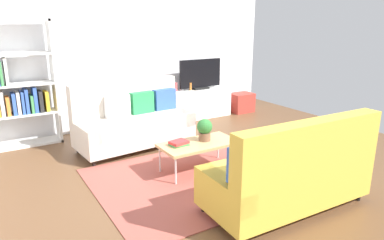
{
  "coord_description": "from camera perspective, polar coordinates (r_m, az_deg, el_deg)",
  "views": [
    {
      "loc": [
        -2.55,
        -3.85,
        2.06
      ],
      "look_at": [
        0.03,
        0.38,
        0.65
      ],
      "focal_mm": 32.63,
      "sensor_mm": 36.0,
      "label": 1
    }
  ],
  "objects": [
    {
      "name": "potted_plant",
      "position": [
        4.93,
        2.08,
        -1.48
      ],
      "size": [
        0.22,
        0.22,
        0.31
      ],
      "color": "brown",
      "rests_on": "coffee_table"
    },
    {
      "name": "tv",
      "position": [
        7.55,
        1.36,
        7.43
      ],
      "size": [
        1.0,
        0.2,
        0.64
      ],
      "color": "black",
      "rests_on": "tv_console"
    },
    {
      "name": "wall_far",
      "position": [
        7.15,
        -10.51,
        10.71
      ],
      "size": [
        6.4,
        0.12,
        2.9
      ],
      "primitive_type": "cube",
      "color": "silver",
      "rests_on": "ground_plane"
    },
    {
      "name": "couch_green",
      "position": [
        4.03,
        15.63,
        -8.31
      ],
      "size": [
        1.93,
        0.9,
        1.1
      ],
      "rotation": [
        0.0,
        0.0,
        -0.03
      ],
      "color": "gold",
      "rests_on": "ground_plane"
    },
    {
      "name": "coffee_table",
      "position": [
        4.9,
        1.13,
        -4.02
      ],
      "size": [
        1.1,
        0.56,
        0.42
      ],
      "color": "tan",
      "rests_on": "ground_plane"
    },
    {
      "name": "area_rug",
      "position": [
        4.86,
        1.88,
        -9.1
      ],
      "size": [
        2.9,
        2.2,
        0.01
      ],
      "primitive_type": "cube",
      "color": "#9E4C42",
      "rests_on": "ground_plane"
    },
    {
      "name": "table_book_0",
      "position": [
        4.78,
        -2.15,
        -4.01
      ],
      "size": [
        0.24,
        0.18,
        0.03
      ],
      "primitive_type": "cube",
      "rotation": [
        0.0,
        0.0,
        -0.0
      ],
      "color": "#3F8C4C",
      "rests_on": "coffee_table"
    },
    {
      "name": "vase_1",
      "position": [
        7.44,
        -1.7,
        5.39
      ],
      "size": [
        0.1,
        0.1,
        0.14
      ],
      "primitive_type": "cylinder",
      "color": "silver",
      "rests_on": "tv_console"
    },
    {
      "name": "bookshelf",
      "position": [
        6.44,
        -26.52,
        4.58
      ],
      "size": [
        1.1,
        0.36,
        2.1
      ],
      "color": "white",
      "rests_on": "ground_plane"
    },
    {
      "name": "bottle_0",
      "position": [
        7.44,
        -0.25,
        5.5
      ],
      "size": [
        0.05,
        0.05,
        0.16
      ],
      "primitive_type": "cylinder",
      "color": "orange",
      "rests_on": "tv_console"
    },
    {
      "name": "ground_plane",
      "position": [
        5.05,
        2.01,
        -8.18
      ],
      "size": [
        7.68,
        7.68,
        0.0
      ],
      "primitive_type": "plane",
      "color": "brown"
    },
    {
      "name": "vase_0",
      "position": [
        7.36,
        -2.77,
        5.44
      ],
      "size": [
        0.1,
        0.1,
        0.18
      ],
      "primitive_type": "cylinder",
      "color": "#B24C4C",
      "rests_on": "tv_console"
    },
    {
      "name": "couch_beige",
      "position": [
        5.92,
        -9.53,
        -0.1
      ],
      "size": [
        1.97,
        1.01,
        1.1
      ],
      "rotation": [
        0.0,
        0.0,
        3.23
      ],
      "color": "beige",
      "rests_on": "ground_plane"
    },
    {
      "name": "table_book_1",
      "position": [
        4.77,
        -2.16,
        -3.65
      ],
      "size": [
        0.27,
        0.22,
        0.04
      ],
      "primitive_type": "cube",
      "rotation": [
        0.0,
        0.0,
        0.18
      ],
      "color": "red",
      "rests_on": "table_book_0"
    },
    {
      "name": "tv_console",
      "position": [
        7.69,
        1.25,
        2.79
      ],
      "size": [
        1.4,
        0.44,
        0.64
      ],
      "primitive_type": "cube",
      "color": "silver",
      "rests_on": "ground_plane"
    },
    {
      "name": "storage_trunk",
      "position": [
        8.27,
        8.07,
        2.84
      ],
      "size": [
        0.52,
        0.4,
        0.44
      ],
      "primitive_type": "cube",
      "color": "#B2382D",
      "rests_on": "ground_plane"
    }
  ]
}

